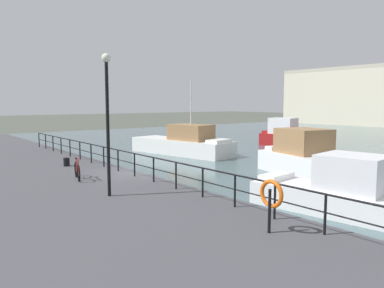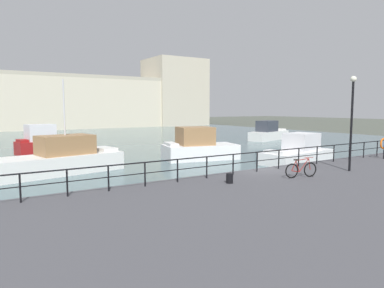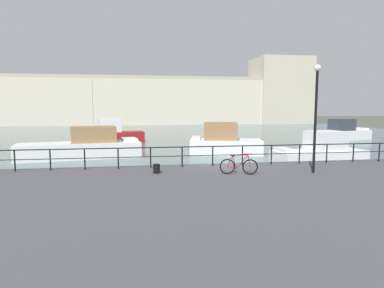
{
  "view_description": "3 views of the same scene",
  "coord_description": "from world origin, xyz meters",
  "views": [
    {
      "loc": [
        16.03,
        -9.19,
        4.26
      ],
      "look_at": [
        0.97,
        2.49,
        2.18
      ],
      "focal_mm": 35.59,
      "sensor_mm": 36.0,
      "label": 1
    },
    {
      "loc": [
        -13.74,
        -14.54,
        4.3
      ],
      "look_at": [
        -1.39,
        4.7,
        1.95
      ],
      "focal_mm": 33.08,
      "sensor_mm": 36.0,
      "label": 2
    },
    {
      "loc": [
        -4.55,
        -17.73,
        4.02
      ],
      "look_at": [
        -1.18,
        3.74,
        1.59
      ],
      "focal_mm": 31.0,
      "sensor_mm": 36.0,
      "label": 3
    }
  ],
  "objects": [
    {
      "name": "moored_blue_motorboat",
      "position": [
        -9.0,
        9.39,
        0.91
      ],
      "size": [
        9.67,
        4.45,
        6.16
      ],
      "rotation": [
        0.0,
        0.0,
        0.19
      ],
      "color": "white",
      "rests_on": "water_basin"
    },
    {
      "name": "moored_red_daysailer",
      "position": [
        20.28,
        19.54,
        0.98
      ],
      "size": [
        7.34,
        3.9,
        2.59
      ],
      "rotation": [
        0.0,
        0.0,
        0.27
      ],
      "color": "white",
      "rests_on": "water_basin"
    },
    {
      "name": "mooring_bollard",
      "position": [
        -3.81,
        -2.22,
        1.12
      ],
      "size": [
        0.32,
        0.32,
        0.44
      ],
      "primitive_type": "cylinder",
      "color": "black",
      "rests_on": "quay_promenade"
    },
    {
      "name": "quay_lamp_post",
      "position": [
        3.57,
        -3.3,
        4.1
      ],
      "size": [
        0.32,
        0.32,
        5.06
      ],
      "color": "black",
      "rests_on": "quay_promenade"
    },
    {
      "name": "moored_cabin_cruiser",
      "position": [
        8.25,
        4.19,
        0.82
      ],
      "size": [
        7.02,
        3.36,
        2.3
      ],
      "rotation": [
        0.0,
        0.0,
        3.28
      ],
      "color": "white",
      "rests_on": "water_basin"
    },
    {
      "name": "quay_railing",
      "position": [
        0.05,
        -0.75,
        1.64
      ],
      "size": [
        27.86,
        0.07,
        1.08
      ],
      "color": "black",
      "rests_on": "quay_promenade"
    },
    {
      "name": "harbor_building",
      "position": [
        7.02,
        61.97,
        5.82
      ],
      "size": [
        73.52,
        11.6,
        16.03
      ],
      "color": "beige",
      "rests_on": "ground_plane"
    },
    {
      "name": "moored_harbor_tender",
      "position": [
        -7.37,
        20.79,
        1.04
      ],
      "size": [
        6.11,
        3.02,
        2.76
      ],
      "rotation": [
        0.0,
        0.0,
        3.31
      ],
      "color": "maroon",
      "rests_on": "water_basin"
    },
    {
      "name": "parked_bicycle",
      "position": [
        -0.05,
        -3.09,
        1.29
      ],
      "size": [
        1.73,
        0.5,
        0.98
      ],
      "rotation": [
        0.0,
        0.0,
        -0.26
      ],
      "color": "black",
      "rests_on": "quay_promenade"
    },
    {
      "name": "ground_plane",
      "position": [
        0.0,
        0.0,
        0.0
      ],
      "size": [
        240.0,
        240.0,
        0.0
      ],
      "primitive_type": "plane",
      "color": "#4C5147"
    },
    {
      "name": "water_basin",
      "position": [
        0.0,
        30.2,
        0.01
      ],
      "size": [
        80.0,
        60.0,
        0.01
      ],
      "primitive_type": "cube",
      "color": "#476066",
      "rests_on": "ground_plane"
    },
    {
      "name": "quay_promenade",
      "position": [
        0.0,
        -6.5,
        0.45
      ],
      "size": [
        56.0,
        13.0,
        0.9
      ],
      "primitive_type": "cube",
      "color": "#47474C",
      "rests_on": "ground_plane"
    },
    {
      "name": "moored_green_narrowboat",
      "position": [
        2.56,
        9.86,
        1.04
      ],
      "size": [
        6.55,
        4.19,
        2.7
      ],
      "rotation": [
        0.0,
        0.0,
        2.92
      ],
      "color": "white",
      "rests_on": "water_basin"
    }
  ]
}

